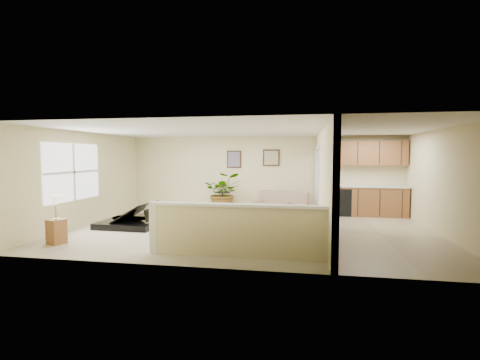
% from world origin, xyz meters
% --- Properties ---
extents(floor, '(9.00, 9.00, 0.00)m').
position_xyz_m(floor, '(0.00, 0.00, 0.00)').
color(floor, tan).
rests_on(floor, ground).
extents(back_wall, '(9.00, 0.04, 2.50)m').
position_xyz_m(back_wall, '(0.00, 3.00, 1.25)').
color(back_wall, beige).
rests_on(back_wall, floor).
extents(front_wall, '(9.00, 0.04, 2.50)m').
position_xyz_m(front_wall, '(0.00, -3.00, 1.25)').
color(front_wall, beige).
rests_on(front_wall, floor).
extents(left_wall, '(0.04, 6.00, 2.50)m').
position_xyz_m(left_wall, '(-4.50, 0.00, 1.25)').
color(left_wall, beige).
rests_on(left_wall, floor).
extents(right_wall, '(0.04, 6.00, 2.50)m').
position_xyz_m(right_wall, '(4.50, 0.00, 1.25)').
color(right_wall, beige).
rests_on(right_wall, floor).
extents(ceiling, '(9.00, 6.00, 0.04)m').
position_xyz_m(ceiling, '(0.00, 0.00, 2.50)').
color(ceiling, silver).
rests_on(ceiling, back_wall).
extents(kitchen_vinyl, '(2.70, 6.00, 0.01)m').
position_xyz_m(kitchen_vinyl, '(3.15, 0.00, 0.00)').
color(kitchen_vinyl, gray).
rests_on(kitchen_vinyl, floor).
extents(interior_partition, '(0.18, 5.99, 2.50)m').
position_xyz_m(interior_partition, '(1.80, 0.25, 1.22)').
color(interior_partition, beige).
rests_on(interior_partition, floor).
extents(pony_half_wall, '(3.42, 0.22, 1.00)m').
position_xyz_m(pony_half_wall, '(0.08, -2.30, 0.52)').
color(pony_half_wall, beige).
rests_on(pony_half_wall, floor).
extents(left_window, '(0.05, 2.15, 1.45)m').
position_xyz_m(left_window, '(-4.49, -0.50, 1.45)').
color(left_window, white).
rests_on(left_window, left_wall).
extents(wall_art_left, '(0.48, 0.04, 0.58)m').
position_xyz_m(wall_art_left, '(-0.95, 2.97, 1.75)').
color(wall_art_left, '#322012').
rests_on(wall_art_left, back_wall).
extents(wall_mirror, '(0.55, 0.04, 0.55)m').
position_xyz_m(wall_mirror, '(0.30, 2.97, 1.80)').
color(wall_mirror, '#322012').
rests_on(wall_mirror, back_wall).
extents(kitchen_cabinets, '(2.36, 0.65, 2.33)m').
position_xyz_m(kitchen_cabinets, '(3.19, 2.73, 0.87)').
color(kitchen_cabinets, brown).
rests_on(kitchen_cabinets, floor).
extents(piano, '(1.82, 1.88, 1.43)m').
position_xyz_m(piano, '(-3.20, 0.10, 0.60)').
color(piano, black).
rests_on(piano, floor).
extents(piano_bench, '(0.53, 0.89, 0.56)m').
position_xyz_m(piano_bench, '(-1.39, -0.43, 0.28)').
color(piano_bench, black).
rests_on(piano_bench, floor).
extents(loveseat, '(2.03, 1.56, 0.96)m').
position_xyz_m(loveseat, '(0.58, 2.35, 0.36)').
color(loveseat, tan).
rests_on(loveseat, floor).
extents(accent_table, '(0.48, 0.48, 0.69)m').
position_xyz_m(accent_table, '(-1.24, 2.46, 0.44)').
color(accent_table, black).
rests_on(accent_table, floor).
extents(palm_plant, '(1.37, 1.25, 1.33)m').
position_xyz_m(palm_plant, '(-1.23, 2.59, 0.65)').
color(palm_plant, black).
rests_on(palm_plant, floor).
extents(small_plant, '(0.34, 0.34, 0.49)m').
position_xyz_m(small_plant, '(0.98, 2.47, 0.21)').
color(small_plant, black).
rests_on(small_plant, floor).
extents(lamp_stand, '(0.39, 0.39, 1.04)m').
position_xyz_m(lamp_stand, '(-3.83, -2.02, 0.44)').
color(lamp_stand, brown).
rests_on(lamp_stand, floor).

